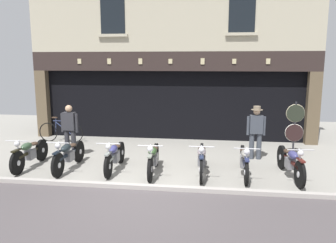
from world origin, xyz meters
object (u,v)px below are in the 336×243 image
Objects in this scene: motorcycle_center at (153,158)px; advert_board_near at (101,93)px; motorcycle_far_right at (291,162)px; tyre_sign_pole at (295,124)px; motorcycle_right at (244,160)px; shopkeeper_center at (256,130)px; leaning_bicycle at (61,132)px; motorcycle_center_left at (115,155)px; motorcycle_far_left at (30,153)px; motorcycle_left at (69,154)px; motorcycle_center_right at (202,158)px; salesman_left at (70,128)px.

advert_board_near reaches higher than motorcycle_center.
tyre_sign_pole is at bearing -109.80° from motorcycle_far_right.
shopkeeper_center reaches higher than motorcycle_right.
tyre_sign_pole is 1.61× the size of advert_board_near.
advert_board_near is (-2.83, 4.20, 1.29)m from motorcycle_center.
leaning_bicycle is (-4.05, 3.11, -0.05)m from motorcycle_center.
advert_board_near is at bearing -24.79° from shopkeeper_center.
motorcycle_right is 7.07m from leaning_bicycle.
advert_board_near is at bearing -68.65° from motorcycle_center_left.
motorcycle_center is 0.95× the size of motorcycle_right.
tyre_sign_pole is (7.63, 2.33, 0.59)m from motorcycle_far_left.
motorcycle_left reaches higher than motorcycle_center_left.
motorcycle_center_right is at bearing -177.38° from motorcycle_center.
salesman_left is at bearing -11.12° from motorcycle_right.
motorcycle_left is 1.02× the size of motorcycle_center.
motorcycle_far_right is 1.29× the size of shopkeeper_center.
motorcycle_far_left is at bearing -163.03° from tyre_sign_pole.
motorcycle_left is 5.52m from shopkeeper_center.
tyre_sign_pole is 0.99× the size of leaning_bicycle.
leaning_bicycle reaches higher than motorcycle_center_left.
motorcycle_far_right is 1.99× the size of advert_board_near.
tyre_sign_pole is (6.48, 2.35, 0.59)m from motorcycle_left.
motorcycle_center_left is 0.95× the size of motorcycle_right.
motorcycle_far_right is at bearing 178.40° from motorcycle_center_left.
salesman_left is at bearing -170.92° from tyre_sign_pole.
motorcycle_far_left is 3.10m from leaning_bicycle.
motorcycle_left is at bearing -0.14° from motorcycle_center_right.
salesman_left reaches higher than motorcycle_right.
motorcycle_center_right is 2.26m from motorcycle_far_right.
shopkeeper_center is at bearing -151.26° from motorcycle_center.
motorcycle_right is 1.21× the size of tyre_sign_pole.
motorcycle_center_left is 0.94× the size of motorcycle_far_right.
advert_board_near is at bearing -83.34° from motorcycle_left.
leaning_bicycle is (-0.52, 3.06, -0.04)m from motorcycle_far_left.
motorcycle_center is 1.13× the size of leaning_bicycle.
motorcycle_far_left is 0.95× the size of motorcycle_right.
motorcycle_center_left is 1.21× the size of salesman_left.
motorcycle_center_right is (1.27, 0.13, 0.00)m from motorcycle_center.
shopkeeper_center is (3.94, 1.64, 0.49)m from motorcycle_center_left.
motorcycle_left is 1.16× the size of leaning_bicycle.
motorcycle_far_right is (7.07, 0.09, 0.00)m from motorcycle_far_left.
motorcycle_center is 3.38m from shopkeeper_center.
motorcycle_right is 6.72m from advert_board_near.
shopkeeper_center is 0.96× the size of tyre_sign_pole.
motorcycle_far_right is at bearing 178.79° from motorcycle_center_right.
motorcycle_right is (4.75, 0.13, -0.01)m from motorcycle_left.
motorcycle_center_right is (3.64, 0.09, 0.00)m from motorcycle_left.
motorcycle_far_right is at bearing 70.50° from leaning_bicycle.
motorcycle_right is (3.48, 0.03, -0.00)m from motorcycle_center_left.
motorcycle_left is (1.16, -0.02, -0.00)m from motorcycle_far_left.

